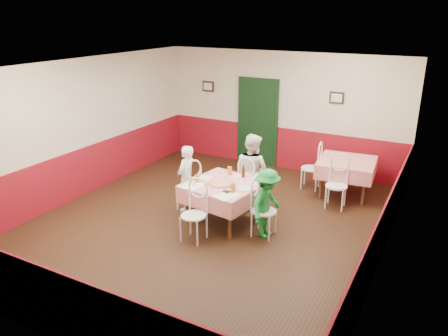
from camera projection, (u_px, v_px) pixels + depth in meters
The scene contains 39 objects.
floor at pixel (209, 223), 8.00m from camera, with size 7.00×7.00×0.00m, color black.
ceiling at pixel (207, 67), 7.06m from camera, with size 7.00×7.00×0.00m, color white.
back_wall at pixel (282, 111), 10.43m from camera, with size 6.00×0.10×2.80m, color beige.
front_wall at pixel (41, 236), 4.63m from camera, with size 6.00×0.10×2.80m, color beige.
left_wall at pixel (81, 129), 8.87m from camera, with size 0.10×7.00×2.80m, color beige.
right_wall at pixel (390, 180), 6.19m from camera, with size 0.10×7.00×2.80m, color beige.
wainscot_back at pixel (280, 147), 10.72m from camera, with size 6.00×0.03×1.00m, color maroon.
wainscot_front at pixel (54, 306), 4.95m from camera, with size 6.00×0.03×1.00m, color maroon.
wainscot_left at pixel (86, 171), 9.17m from camera, with size 0.03×7.00×1.00m, color maroon.
wainscot_right at pixel (381, 236), 6.50m from camera, with size 0.03×7.00×1.00m, color maroon.
door at pixel (257, 123), 10.78m from camera, with size 0.96×0.06×2.10m, color black.
picture_left at pixel (208, 86), 11.13m from camera, with size 0.32×0.03×0.26m, color black.
picture_right at pixel (337, 98), 9.66m from camera, with size 0.32×0.03×0.26m, color black.
thermostat at pixel (212, 100), 11.20m from camera, with size 0.10×0.03×0.10m, color white.
main_table at pixel (224, 203), 7.92m from camera, with size 1.22×1.22×0.77m, color red.
second_table at pixel (345, 178), 9.13m from camera, with size 1.12×1.12×0.77m, color red.
chair_left at pixel (189, 188), 8.37m from camera, with size 0.42×0.42×0.90m, color white, non-canonical shape.
chair_right at pixel (264, 211), 7.41m from camera, with size 0.42×0.42×0.90m, color white, non-canonical shape.
chair_far at pixel (250, 185), 8.53m from camera, with size 0.42×0.42×0.90m, color white, non-canonical shape.
chair_near at pixel (193, 216), 7.25m from camera, with size 0.42×0.42×0.90m, color white, non-canonical shape.
chair_second_a at pixel (311, 168), 9.44m from camera, with size 0.42×0.42×0.90m, color white, non-canonical shape.
chair_second_b at pixel (336, 186), 8.48m from camera, with size 0.42×0.42×0.90m, color white, non-canonical shape.
pizza at pixel (221, 183), 7.77m from camera, with size 0.47×0.47×0.03m, color #B74723.
plate_left at pixel (206, 178), 8.01m from camera, with size 0.25×0.25×0.01m, color white.
plate_right at pixel (245, 189), 7.54m from camera, with size 0.25×0.25×0.01m, color white.
plate_far at pixel (238, 177), 8.08m from camera, with size 0.25×0.25×0.01m, color white.
glass_a at pixel (197, 179), 7.81m from camera, with size 0.08×0.08×0.14m, color #BF7219.
glass_b at pixel (233, 188), 7.38m from camera, with size 0.08×0.08×0.15m, color #BF7219.
glass_c at pixel (230, 171), 8.17m from camera, with size 0.09×0.09×0.16m, color #BF7219.
beer_bottle at pixel (243, 172), 8.00m from camera, with size 0.06×0.06×0.22m, color #381C0A.
shaker_a at pixel (191, 182), 7.71m from camera, with size 0.04×0.04×0.09m, color silver.
shaker_b at pixel (194, 184), 7.63m from camera, with size 0.04×0.04×0.09m, color silver.
shaker_c at pixel (191, 181), 7.79m from camera, with size 0.04×0.04×0.09m, color #B23319.
menu_left at pixel (193, 186), 7.68m from camera, with size 0.30×0.40×0.00m, color white.
menu_right at pixel (227, 195), 7.27m from camera, with size 0.30×0.40×0.00m, color white.
wallet at pixel (226, 192), 7.40m from camera, with size 0.11×0.09×0.02m, color black.
diner_left at pixel (186, 178), 8.33m from camera, with size 0.47×0.31×1.29m, color gray.
diner_far at pixel (252, 171), 8.47m from camera, with size 0.72×0.56×1.47m, color gray.
diner_right at pixel (267, 204), 7.33m from camera, with size 0.78×0.45×1.21m, color gray.
Camera 1 is at (3.66, -6.20, 3.65)m, focal length 35.00 mm.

